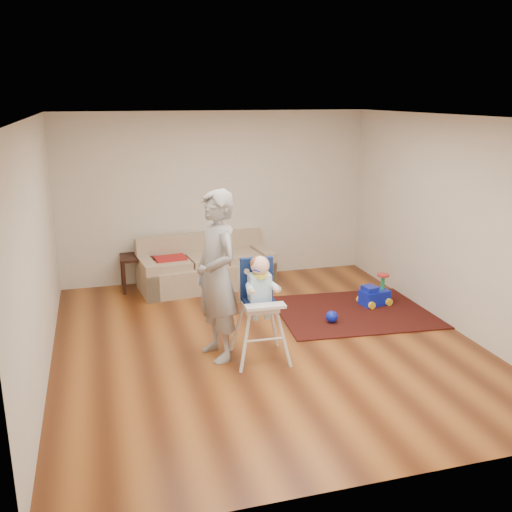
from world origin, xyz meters
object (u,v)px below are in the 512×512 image
object	(u,v)px
side_table	(139,272)
toy_ball	(332,317)
sofa	(206,262)
high_chair	(260,310)
adult	(217,276)
ride_on_toy	(375,290)

from	to	relation	value
side_table	toy_ball	distance (m)	3.20
sofa	high_chair	distance (m)	2.70
side_table	sofa	bearing A→B (deg)	-12.05
high_chair	side_table	bearing A→B (deg)	113.52
sofa	side_table	xyz separation A→B (m)	(-1.03, 0.22, -0.13)
sofa	adult	world-z (taller)	adult
ride_on_toy	toy_ball	world-z (taller)	ride_on_toy
side_table	adult	bearing A→B (deg)	-75.93
side_table	high_chair	size ratio (longest dim) A/B	0.43
side_table	high_chair	bearing A→B (deg)	-68.77
side_table	ride_on_toy	xyz separation A→B (m)	(3.21, -1.71, -0.03)
sofa	high_chair	size ratio (longest dim) A/B	1.74
toy_ball	side_table	bearing A→B (deg)	137.12
toy_ball	high_chair	distance (m)	1.50
ride_on_toy	side_table	bearing A→B (deg)	141.29
high_chair	adult	xyz separation A→B (m)	(-0.45, 0.19, 0.38)
ride_on_toy	high_chair	size ratio (longest dim) A/B	0.35
high_chair	adult	bearing A→B (deg)	159.39
toy_ball	sofa	bearing A→B (deg)	123.84
sofa	side_table	size ratio (longest dim) A/B	4.03
side_table	high_chair	xyz separation A→B (m)	(1.13, -2.91, 0.33)
side_table	toy_ball	xyz separation A→B (m)	(2.34, -2.17, -0.17)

